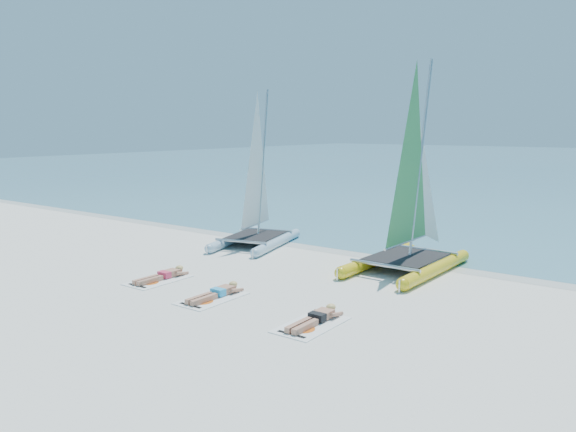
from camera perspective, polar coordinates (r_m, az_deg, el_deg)
name	(u,v)px	position (r m, az deg, el deg)	size (l,w,h in m)	color
ground	(251,287)	(15.46, -3.74, -7.21)	(140.00, 140.00, 0.00)	silver
wet_sand_strip	(352,251)	(19.86, 6.52, -3.58)	(140.00, 1.40, 0.01)	silver
catamaran_blue	(256,197)	(20.63, -3.24, 1.90)	(3.10, 4.71, 5.91)	#ADD4E3
catamaran_yellow	(415,201)	(17.65, 12.78, 1.52)	(2.46, 5.22, 6.61)	yellow
towel_a	(158,280)	(16.48, -13.04, -6.37)	(1.00, 1.85, 0.02)	white
sunbather_a	(163,275)	(16.57, -12.55, -5.87)	(0.37, 1.73, 0.26)	tan
towel_b	(212,298)	(14.54, -7.73, -8.29)	(1.00, 1.85, 0.02)	white
sunbather_b	(217,292)	(14.64, -7.22, -7.71)	(0.37, 1.73, 0.26)	tan
towel_c	(311,325)	(12.59, 2.39, -10.98)	(1.00, 1.85, 0.02)	white
sunbather_c	(316,318)	(12.71, 2.88, -10.27)	(0.37, 1.73, 0.26)	tan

